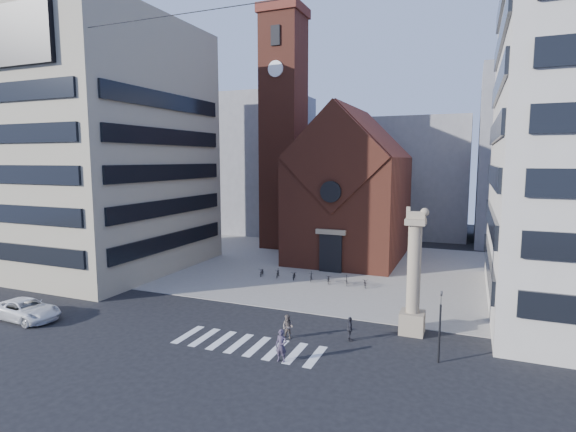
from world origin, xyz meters
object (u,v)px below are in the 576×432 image
at_px(traffic_light, 440,325).
at_px(pedestrian_2, 350,329).
at_px(lion_column, 414,284).
at_px(pedestrian_1, 288,327).
at_px(scooter_0, 262,272).
at_px(white_car, 26,310).
at_px(pedestrian_0, 281,346).

bearing_deg(traffic_light, pedestrian_2, 168.47).
bearing_deg(lion_column, pedestrian_1, -151.39).
relative_size(lion_column, scooter_0, 5.71).
relative_size(lion_column, white_car, 1.59).
bearing_deg(pedestrian_1, pedestrian_2, 24.90).
xyz_separation_m(lion_column, white_car, (-26.77, -8.14, -2.70)).
distance_m(pedestrian_1, pedestrian_2, 4.07).
height_order(pedestrian_0, pedestrian_2, pedestrian_0).
height_order(lion_column, pedestrian_0, lion_column).
xyz_separation_m(lion_column, pedestrian_1, (-7.49, -4.09, -2.65)).
distance_m(lion_column, white_car, 28.11).
relative_size(traffic_light, pedestrian_2, 2.69).
distance_m(traffic_light, pedestrian_2, 5.92).
bearing_deg(pedestrian_0, traffic_light, 21.33).
height_order(traffic_light, scooter_0, traffic_light).
bearing_deg(traffic_light, scooter_0, 142.68).
height_order(pedestrian_2, scooter_0, pedestrian_2).
xyz_separation_m(traffic_light, pedestrian_2, (-5.61, 1.14, -1.49)).
height_order(lion_column, pedestrian_2, lion_column).
bearing_deg(scooter_0, lion_column, -46.57).
distance_m(traffic_light, pedestrian_1, 9.60).
distance_m(white_car, scooter_0, 20.85).
relative_size(lion_column, traffic_light, 2.02).
bearing_deg(white_car, pedestrian_2, -74.38).
bearing_deg(pedestrian_1, pedestrian_0, -66.87).
distance_m(pedestrian_0, pedestrian_2, 5.38).
xyz_separation_m(traffic_light, scooter_0, (-18.00, 13.72, -1.84)).
xyz_separation_m(white_car, pedestrian_2, (23.15, 5.29, 0.04)).
bearing_deg(traffic_light, pedestrian_1, -179.48).
xyz_separation_m(lion_column, traffic_light, (1.99, -4.00, -1.17)).
distance_m(white_car, pedestrian_2, 23.74).
height_order(pedestrian_0, pedestrian_1, pedestrian_0).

